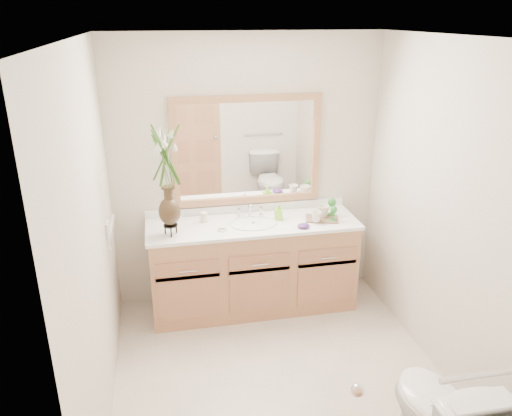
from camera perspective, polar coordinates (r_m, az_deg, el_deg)
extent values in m
plane|color=beige|center=(3.92, 2.73, -18.80)|extent=(2.60, 2.60, 0.00)
cube|color=white|center=(3.00, 3.57, 18.91)|extent=(2.40, 2.60, 0.02)
cube|color=beige|center=(4.47, -1.06, 4.07)|extent=(2.40, 0.02, 2.40)
cube|color=beige|center=(2.21, 11.82, -15.92)|extent=(2.40, 0.02, 2.40)
cube|color=beige|center=(3.22, -18.15, -4.14)|extent=(0.02, 2.60, 2.40)
cube|color=beige|center=(3.75, 21.16, -0.89)|extent=(0.02, 2.60, 2.40)
cube|color=tan|center=(4.52, -0.33, -6.73)|extent=(1.80, 0.55, 0.80)
cube|color=white|center=(4.34, -0.34, -1.88)|extent=(1.84, 0.57, 0.03)
ellipsoid|color=white|center=(4.34, -0.29, -2.47)|extent=(0.38, 0.30, 0.12)
cylinder|color=silver|center=(4.46, -0.74, -0.26)|extent=(0.02, 0.02, 0.11)
cylinder|color=silver|center=(4.45, -2.01, -0.54)|extent=(0.02, 0.02, 0.08)
cylinder|color=silver|center=(4.48, 0.51, -0.35)|extent=(0.02, 0.02, 0.08)
cube|color=white|center=(4.40, -1.04, 6.56)|extent=(1.20, 0.01, 0.85)
cube|color=tan|center=(4.30, -1.06, 12.41)|extent=(1.32, 0.04, 0.06)
cube|color=tan|center=(4.53, -0.98, 0.96)|extent=(1.32, 0.04, 0.06)
cube|color=tan|center=(4.32, -9.30, 6.03)|extent=(0.06, 0.04, 0.85)
cube|color=tan|center=(4.54, 6.87, 6.89)|extent=(0.06, 0.04, 0.85)
cube|color=white|center=(4.00, -16.55, -2.35)|extent=(0.02, 0.12, 0.12)
cube|color=tan|center=(2.27, 3.77, -20.92)|extent=(0.80, 0.03, 2.00)
cylinder|color=silver|center=(2.70, 25.51, -16.71)|extent=(0.55, 0.03, 0.03)
imported|color=white|center=(3.28, 20.07, -21.43)|extent=(0.42, 0.75, 0.74)
cylinder|color=black|center=(4.13, -9.74, -1.95)|extent=(0.12, 0.12, 0.01)
ellipsoid|color=#2E2114|center=(4.09, -9.84, -0.38)|extent=(0.18, 0.18, 0.23)
cylinder|color=#2E2114|center=(4.03, -9.97, 1.57)|extent=(0.07, 0.07, 0.11)
cylinder|color=#4C7A33|center=(3.95, -10.22, 5.30)|extent=(0.06, 0.06, 0.42)
cylinder|color=silver|center=(4.36, -5.95, -1.05)|extent=(0.07, 0.07, 0.09)
cylinder|color=silver|center=(4.20, -3.88, -2.47)|extent=(0.09, 0.09, 0.01)
cube|color=beige|center=(4.19, -3.89, -2.29)|extent=(0.06, 0.05, 0.02)
imported|color=#93E636|center=(4.39, 2.63, -0.47)|extent=(0.08, 0.08, 0.14)
ellipsoid|color=#49246C|center=(4.24, 5.44, -2.04)|extent=(0.13, 0.11, 0.04)
cube|color=brown|center=(4.44, 7.52, -1.23)|extent=(0.32, 0.26, 0.01)
imported|color=silver|center=(4.34, 6.94, -0.94)|extent=(0.10, 0.10, 0.09)
imported|color=silver|center=(4.45, 7.68, -0.30)|extent=(0.12, 0.11, 0.11)
cylinder|color=#297D2C|center=(4.41, 8.81, -1.33)|extent=(0.06, 0.06, 0.01)
cylinder|color=#297D2C|center=(4.39, 8.84, -0.83)|extent=(0.01, 0.01, 0.08)
ellipsoid|color=#297D2C|center=(4.37, 8.88, -0.19)|extent=(0.06, 0.06, 0.07)
cylinder|color=#297D2C|center=(4.53, 8.59, -0.69)|extent=(0.07, 0.07, 0.01)
cylinder|color=#297D2C|center=(4.51, 8.63, -0.11)|extent=(0.01, 0.01, 0.10)
ellipsoid|color=#297D2C|center=(4.48, 8.67, 0.64)|extent=(0.07, 0.07, 0.08)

